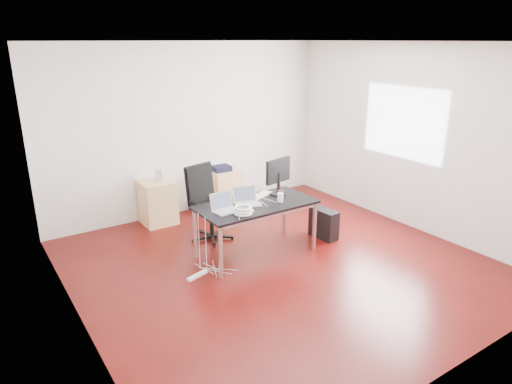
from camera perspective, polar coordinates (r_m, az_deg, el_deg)
room_shell at (r=5.63m, az=3.42°, el=3.93°), size 5.00×5.00×5.00m
desk at (r=6.13m, az=-0.03°, el=-1.92°), size 1.60×0.80×0.73m
office_chair at (r=6.70m, az=-6.16°, el=-0.87°), size 0.57×0.59×1.08m
filing_cabinet_left at (r=7.44m, az=-12.20°, el=-1.27°), size 0.50×0.50×0.70m
filing_cabinet_right at (r=7.94m, az=-4.04°, el=0.37°), size 0.50×0.50×0.70m
pc_tower at (r=6.87m, az=8.46°, el=-3.92°), size 0.23×0.46×0.44m
wastebasket at (r=7.80m, az=-7.24°, el=-1.69°), size 0.25×0.25×0.28m
power_strip at (r=5.84m, az=-7.37°, el=-10.33°), size 0.30×0.15×0.04m
laptop_left at (r=5.85m, az=-3.88°, el=-1.87°), size 0.35×0.28×0.23m
laptop_right at (r=6.07m, az=-1.15°, el=-1.04°), size 0.38×0.33×0.23m
monitor at (r=6.43m, az=2.79°, el=2.20°), size 0.45×0.26×0.51m
keyboard at (r=6.39m, az=0.46°, el=-0.47°), size 0.46×0.28×0.02m
cup_white at (r=6.18m, az=3.04°, el=-0.68°), size 0.10×0.10×0.12m
cup_brown at (r=6.34m, az=3.11°, el=-0.25°), size 0.10×0.10×0.10m
cable_coil at (r=5.73m, az=-1.64°, el=-2.31°), size 0.24×0.24×0.11m
power_adapter at (r=5.82m, az=-0.71°, el=-2.37°), size 0.08×0.08×0.03m
speaker at (r=7.33m, az=-12.07°, el=2.04°), size 0.11×0.10×0.18m
navy_garment at (r=7.76m, az=-4.35°, el=2.97°), size 0.31×0.25×0.09m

